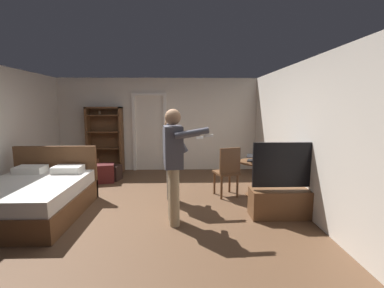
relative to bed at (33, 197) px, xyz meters
name	(u,v)px	position (x,y,z in m)	size (l,w,h in m)	color
ground_plane	(144,209)	(1.76, 0.19, -0.30)	(6.49, 6.49, 0.00)	brown
wall_back	(159,125)	(1.76, 3.20, 0.96)	(5.63, 0.12, 2.53)	silver
wall_right	(305,136)	(4.51, 0.19, 0.96)	(0.12, 6.14, 2.53)	silver
doorway_frame	(150,126)	(1.51, 3.12, 0.92)	(0.93, 0.08, 2.13)	white
bed	(33,197)	(0.00, 0.00, 0.00)	(1.54, 1.91, 1.02)	brown
bookshelf	(105,137)	(0.34, 2.97, 0.64)	(0.94, 0.32, 1.75)	brown
tv_flatscreen	(289,196)	(4.15, -0.18, 0.04)	(1.25, 0.40, 1.22)	brown
side_table	(257,172)	(3.90, 0.85, 0.17)	(0.71, 0.71, 0.70)	brown
laptop	(256,159)	(3.86, 0.81, 0.45)	(0.41, 0.41, 0.15)	black
bottle_on_table	(266,156)	(4.04, 0.77, 0.52)	(0.06, 0.06, 0.29)	#313F2E
wooden_chair	(228,170)	(3.31, 0.81, 0.24)	(0.52, 0.52, 0.99)	brown
person_blue_shirt	(174,159)	(2.31, -0.36, 0.69)	(0.73, 0.56, 1.73)	tan
person_striped_shirt	(172,153)	(2.24, 0.54, 0.61)	(0.73, 0.63, 1.58)	gray
suitcase_dark	(102,173)	(0.54, 1.92, -0.09)	(0.55, 0.38, 0.43)	#4C1919
suitcase_small	(109,172)	(0.62, 2.14, -0.13)	(0.58, 0.32, 0.35)	black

